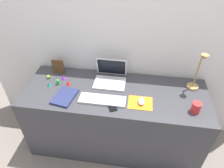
{
  "coord_description": "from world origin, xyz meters",
  "views": [
    {
      "loc": [
        0.18,
        -1.4,
        1.98
      ],
      "look_at": [
        -0.03,
        0.0,
        0.83
      ],
      "focal_mm": 32.54,
      "sensor_mm": 36.0,
      "label": 1
    }
  ],
  "objects_px": {
    "keyboard": "(102,100)",
    "toy_figurine_red": "(68,83)",
    "mouse": "(141,101)",
    "toy_figurine_teal": "(49,84)",
    "laptop": "(111,76)",
    "notebook_pad": "(65,96)",
    "cell_phone": "(112,106)",
    "desk_lamp": "(198,73)",
    "toy_figurine_purple": "(63,77)",
    "toy_figurine_lime": "(48,77)",
    "coffee_mug": "(196,108)",
    "toy_figurine_green": "(58,82)",
    "picture_frame": "(58,67)"
  },
  "relations": [
    {
      "from": "keyboard",
      "to": "toy_figurine_red",
      "type": "relative_size",
      "value": 8.37
    },
    {
      "from": "picture_frame",
      "to": "mouse",
      "type": "bearing_deg",
      "value": -20.83
    },
    {
      "from": "picture_frame",
      "to": "toy_figurine_teal",
      "type": "relative_size",
      "value": 3.54
    },
    {
      "from": "picture_frame",
      "to": "coffee_mug",
      "type": "relative_size",
      "value": 1.6
    },
    {
      "from": "cell_phone",
      "to": "toy_figurine_green",
      "type": "relative_size",
      "value": 2.26
    },
    {
      "from": "mouse",
      "to": "cell_phone",
      "type": "xyz_separation_m",
      "value": [
        -0.24,
        -0.08,
        -0.02
      ]
    },
    {
      "from": "picture_frame",
      "to": "toy_figurine_purple",
      "type": "height_order",
      "value": "picture_frame"
    },
    {
      "from": "toy_figurine_teal",
      "to": "toy_figurine_red",
      "type": "height_order",
      "value": "toy_figurine_red"
    },
    {
      "from": "laptop",
      "to": "picture_frame",
      "type": "distance_m",
      "value": 0.55
    },
    {
      "from": "desk_lamp",
      "to": "keyboard",
      "type": "bearing_deg",
      "value": -160.66
    },
    {
      "from": "keyboard",
      "to": "toy_figurine_green",
      "type": "xyz_separation_m",
      "value": [
        -0.47,
        0.17,
        0.02
      ]
    },
    {
      "from": "mouse",
      "to": "notebook_pad",
      "type": "relative_size",
      "value": 0.4
    },
    {
      "from": "mouse",
      "to": "notebook_pad",
      "type": "height_order",
      "value": "mouse"
    },
    {
      "from": "coffee_mug",
      "to": "toy_figurine_teal",
      "type": "xyz_separation_m",
      "value": [
        -1.32,
        0.14,
        -0.03
      ]
    },
    {
      "from": "toy_figurine_lime",
      "to": "laptop",
      "type": "bearing_deg",
      "value": 5.46
    },
    {
      "from": "desk_lamp",
      "to": "toy_figurine_red",
      "type": "height_order",
      "value": "desk_lamp"
    },
    {
      "from": "mouse",
      "to": "toy_figurine_purple",
      "type": "height_order",
      "value": "toy_figurine_purple"
    },
    {
      "from": "toy_figurine_red",
      "to": "toy_figurine_purple",
      "type": "distance_m",
      "value": 0.11
    },
    {
      "from": "desk_lamp",
      "to": "toy_figurine_teal",
      "type": "height_order",
      "value": "desk_lamp"
    },
    {
      "from": "mouse",
      "to": "toy_figurine_teal",
      "type": "distance_m",
      "value": 0.89
    },
    {
      "from": "mouse",
      "to": "toy_figurine_red",
      "type": "height_order",
      "value": "toy_figurine_red"
    },
    {
      "from": "toy_figurine_green",
      "to": "toy_figurine_lime",
      "type": "distance_m",
      "value": 0.15
    },
    {
      "from": "coffee_mug",
      "to": "picture_frame",
      "type": "bearing_deg",
      "value": 164.44
    },
    {
      "from": "keyboard",
      "to": "desk_lamp",
      "type": "xyz_separation_m",
      "value": [
        0.81,
        0.28,
        0.18
      ]
    },
    {
      "from": "coffee_mug",
      "to": "toy_figurine_red",
      "type": "bearing_deg",
      "value": 170.88
    },
    {
      "from": "coffee_mug",
      "to": "toy_figurine_lime",
      "type": "xyz_separation_m",
      "value": [
        -1.38,
        0.26,
        -0.03
      ]
    },
    {
      "from": "toy_figurine_red",
      "to": "toy_figurine_purple",
      "type": "relative_size",
      "value": 1.0
    },
    {
      "from": "toy_figurine_purple",
      "to": "toy_figurine_lime",
      "type": "distance_m",
      "value": 0.15
    },
    {
      "from": "toy_figurine_green",
      "to": "toy_figurine_purple",
      "type": "distance_m",
      "value": 0.09
    },
    {
      "from": "picture_frame",
      "to": "toy_figurine_purple",
      "type": "distance_m",
      "value": 0.14
    },
    {
      "from": "laptop",
      "to": "toy_figurine_red",
      "type": "height_order",
      "value": "laptop"
    },
    {
      "from": "laptop",
      "to": "toy_figurine_lime",
      "type": "height_order",
      "value": "laptop"
    },
    {
      "from": "notebook_pad",
      "to": "coffee_mug",
      "type": "relative_size",
      "value": 2.57
    },
    {
      "from": "toy_figurine_teal",
      "to": "toy_figurine_lime",
      "type": "height_order",
      "value": "toy_figurine_teal"
    },
    {
      "from": "mouse",
      "to": "toy_figurine_lime",
      "type": "distance_m",
      "value": 0.96
    },
    {
      "from": "laptop",
      "to": "toy_figurine_lime",
      "type": "relative_size",
      "value": 8.16
    },
    {
      "from": "desk_lamp",
      "to": "coffee_mug",
      "type": "height_order",
      "value": "desk_lamp"
    },
    {
      "from": "mouse",
      "to": "cell_phone",
      "type": "height_order",
      "value": "mouse"
    },
    {
      "from": "desk_lamp",
      "to": "picture_frame",
      "type": "distance_m",
      "value": 1.34
    },
    {
      "from": "cell_phone",
      "to": "coffee_mug",
      "type": "bearing_deg",
      "value": -21.04
    },
    {
      "from": "desk_lamp",
      "to": "coffee_mug",
      "type": "distance_m",
      "value": 0.33
    },
    {
      "from": "coffee_mug",
      "to": "toy_figurine_green",
      "type": "distance_m",
      "value": 1.26
    },
    {
      "from": "keyboard",
      "to": "cell_phone",
      "type": "relative_size",
      "value": 3.2
    },
    {
      "from": "desk_lamp",
      "to": "picture_frame",
      "type": "height_order",
      "value": "desk_lamp"
    },
    {
      "from": "picture_frame",
      "to": "coffee_mug",
      "type": "xyz_separation_m",
      "value": [
        1.3,
        -0.36,
        -0.03
      ]
    },
    {
      "from": "cell_phone",
      "to": "desk_lamp",
      "type": "height_order",
      "value": "desk_lamp"
    },
    {
      "from": "laptop",
      "to": "notebook_pad",
      "type": "bearing_deg",
      "value": -139.95
    },
    {
      "from": "laptop",
      "to": "cell_phone",
      "type": "bearing_deg",
      "value": -78.95
    },
    {
      "from": "toy_figurine_red",
      "to": "notebook_pad",
      "type": "bearing_deg",
      "value": -82.36
    },
    {
      "from": "laptop",
      "to": "toy_figurine_teal",
      "type": "relative_size",
      "value": 7.08
    }
  ]
}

